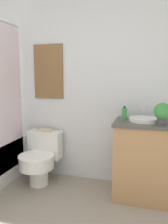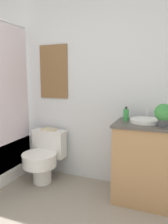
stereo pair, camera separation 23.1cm
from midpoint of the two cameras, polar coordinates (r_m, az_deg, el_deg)
name	(u,v)px [view 2 (the right image)]	position (r m, az deg, el deg)	size (l,w,h in m)	color
wall_back	(73,83)	(2.85, -0.68, 7.56)	(3.55, 0.07, 2.50)	silver
toilet	(44,156)	(2.87, -8.07, -11.23)	(0.44, 0.56, 0.64)	white
vanity	(143,162)	(2.51, 17.91, -12.30)	(0.62, 0.51, 0.85)	#AD7F51
sink	(145,121)	(2.41, 18.44, -2.17)	(0.32, 0.36, 0.13)	white
soap_bottle	(126,115)	(2.45, 13.60, -0.68)	(0.06, 0.06, 0.15)	green
potted_plant	(163,114)	(2.26, 22.82, -0.41)	(0.17, 0.17, 0.22)	#4C4C51
book_on_tank	(49,129)	(2.90, -6.80, -4.53)	(0.19, 0.12, 0.02)	beige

